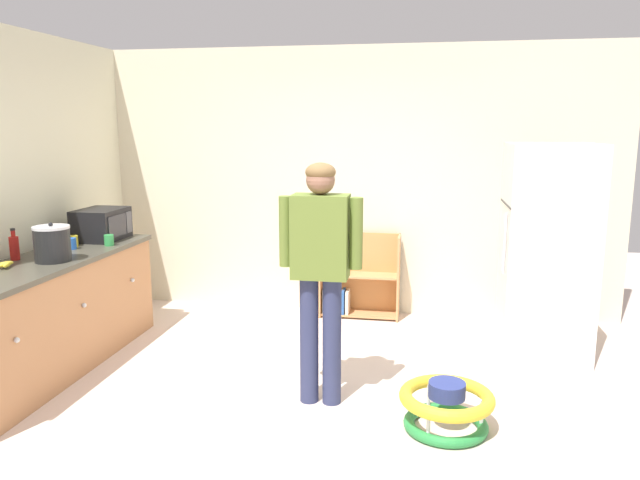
{
  "coord_description": "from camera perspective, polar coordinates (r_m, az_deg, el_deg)",
  "views": [
    {
      "loc": [
        0.68,
        -3.78,
        1.91
      ],
      "look_at": [
        -0.08,
        0.49,
        1.09
      ],
      "focal_mm": 33.84,
      "sensor_mm": 36.0,
      "label": 1
    }
  ],
  "objects": [
    {
      "name": "kitchen_counter",
      "position": [
        5.2,
        -24.31,
        -6.6
      ],
      "size": [
        0.65,
        2.39,
        0.9
      ],
      "color": "#B0784E",
      "rests_on": "ground"
    },
    {
      "name": "green_cup",
      "position": [
        5.5,
        -19.33,
        -0.02
      ],
      "size": [
        0.08,
        0.08,
        0.09
      ],
      "primitive_type": "cylinder",
      "color": "green",
      "rests_on": "kitchen_counter"
    },
    {
      "name": "back_wall",
      "position": [
        6.17,
        3.71,
        5.45
      ],
      "size": [
        5.2,
        0.06,
        2.7
      ],
      "primitive_type": "cube",
      "color": "beige",
      "rests_on": "ground"
    },
    {
      "name": "bookshelf",
      "position": [
        6.17,
        3.26,
        -3.82
      ],
      "size": [
        0.8,
        0.28,
        0.85
      ],
      "color": "tan",
      "rests_on": "ground"
    },
    {
      "name": "microwave",
      "position": [
        5.81,
        -19.96,
        1.41
      ],
      "size": [
        0.37,
        0.48,
        0.28
      ],
      "color": "black",
      "rests_on": "kitchen_counter"
    },
    {
      "name": "blue_cup",
      "position": [
        5.45,
        -22.46,
        -0.32
      ],
      "size": [
        0.08,
        0.08,
        0.09
      ],
      "primitive_type": "cylinder",
      "color": "blue",
      "rests_on": "kitchen_counter"
    },
    {
      "name": "ketchup_bottle",
      "position": [
        5.19,
        -26.94,
        -0.61
      ],
      "size": [
        0.07,
        0.07,
        0.25
      ],
      "color": "red",
      "rests_on": "kitchen_counter"
    },
    {
      "name": "refrigerator",
      "position": [
        5.34,
        20.68,
        -1.04
      ],
      "size": [
        0.73,
        0.68,
        1.78
      ],
      "color": "white",
      "rests_on": "ground"
    },
    {
      "name": "baby_walker",
      "position": [
        4.06,
        11.85,
        -15.14
      ],
      "size": [
        0.6,
        0.6,
        0.32
      ],
      "color": "#298A42",
      "rests_on": "ground"
    },
    {
      "name": "left_side_wall",
      "position": [
        5.69,
        -25.69,
        3.97
      ],
      "size": [
        0.06,
        2.99,
        2.7
      ],
      "primitive_type": "cube",
      "color": "beige",
      "rests_on": "ground"
    },
    {
      "name": "orange_cup",
      "position": [
        5.43,
        -23.85,
        -0.46
      ],
      "size": [
        0.08,
        0.08,
        0.09
      ],
      "primitive_type": "cylinder",
      "color": "orange",
      "rests_on": "kitchen_counter"
    },
    {
      "name": "ground_plane",
      "position": [
        4.29,
        -0.16,
        -15.76
      ],
      "size": [
        12.0,
        12.0,
        0.0
      ],
      "primitive_type": "plane",
      "color": "beige",
      "rests_on": "ground"
    },
    {
      "name": "crock_pot",
      "position": [
        5.0,
        -24.0,
        -0.32
      ],
      "size": [
        0.27,
        0.27,
        0.3
      ],
      "color": "black",
      "rests_on": "kitchen_counter"
    },
    {
      "name": "standing_person",
      "position": [
        4.07,
        0.05,
        -2.12
      ],
      "size": [
        0.57,
        0.22,
        1.68
      ],
      "color": "navy",
      "rests_on": "ground"
    },
    {
      "name": "yellow_cup",
      "position": [
        5.57,
        -22.31,
        -0.09
      ],
      "size": [
        0.08,
        0.08,
        0.09
      ],
      "primitive_type": "cylinder",
      "color": "yellow",
      "rests_on": "kitchen_counter"
    },
    {
      "name": "banana_bunch",
      "position": [
        4.93,
        -27.6,
        -2.05
      ],
      "size": [
        0.12,
        0.16,
        0.04
      ],
      "color": "yellow",
      "rests_on": "kitchen_counter"
    }
  ]
}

